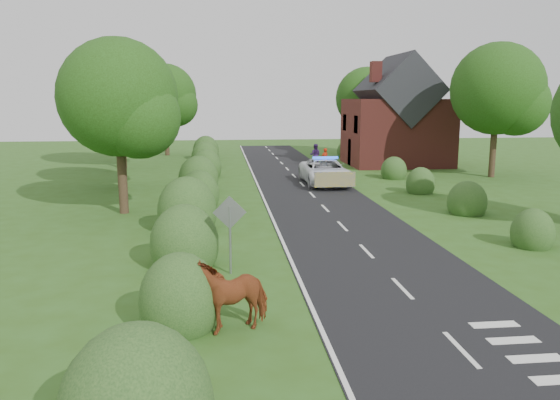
{
  "coord_description": "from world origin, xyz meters",
  "views": [
    {
      "loc": [
        -5.24,
        -14.83,
        5.52
      ],
      "look_at": [
        -2.79,
        7.7,
        1.3
      ],
      "focal_mm": 35.0,
      "sensor_mm": 36.0,
      "label": 1
    }
  ],
  "objects": [
    {
      "name": "tree_left_c",
      "position": [
        -12.7,
        29.83,
        6.53
      ],
      "size": [
        6.97,
        6.8,
        10.22
      ],
      "color": "#332316",
      "rests_on": "ground"
    },
    {
      "name": "house",
      "position": [
        9.49,
        30.0,
        3.79
      ],
      "size": [
        8.0,
        7.4,
        9.17
      ],
      "color": "maroon",
      "rests_on": "ground"
    },
    {
      "name": "road_markings",
      "position": [
        -1.6,
        12.93,
        0.03
      ],
      "size": [
        4.96,
        70.0,
        0.01
      ],
      "color": "white",
      "rests_on": "road"
    },
    {
      "name": "cow",
      "position": [
        -5.07,
        -2.12,
        0.73
      ],
      "size": [
        2.32,
        1.79,
        1.46
      ],
      "primitive_type": "imported",
      "rotation": [
        0.0,
        0.0,
        -1.18
      ],
      "color": "maroon",
      "rests_on": "ground"
    },
    {
      "name": "police_van",
      "position": [
        1.52,
        19.97,
        0.83
      ],
      "size": [
        2.81,
        6.06,
        1.81
      ],
      "rotation": [
        0.0,
        0.0,
        0.01
      ],
      "color": "white",
      "rests_on": "ground"
    },
    {
      "name": "tree_right_c",
      "position": [
        9.27,
        37.85,
        5.34
      ],
      "size": [
        6.15,
        6.0,
        8.58
      ],
      "color": "#332316",
      "rests_on": "ground"
    },
    {
      "name": "hedgerow_right",
      "position": [
        6.6,
        11.21,
        0.55
      ],
      "size": [
        2.1,
        45.78,
        2.1
      ],
      "color": "#1C3F19",
      "rests_on": "ground"
    },
    {
      "name": "ground",
      "position": [
        0.0,
        0.0,
        0.0
      ],
      "size": [
        120.0,
        120.0,
        0.0
      ],
      "primitive_type": "plane",
      "color": "#305518"
    },
    {
      "name": "road",
      "position": [
        0.0,
        15.0,
        0.01
      ],
      "size": [
        6.0,
        70.0,
        0.02
      ],
      "primitive_type": "cube",
      "color": "black",
      "rests_on": "ground"
    },
    {
      "name": "pedestrian_red",
      "position": [
        2.94,
        27.48,
        0.84
      ],
      "size": [
        0.73,
        0.64,
        1.69
      ],
      "primitive_type": "imported",
      "rotation": [
        0.0,
        0.0,
        3.63
      ],
      "color": "#A51E0B",
      "rests_on": "ground"
    },
    {
      "name": "tree_left_b",
      "position": [
        -11.25,
        19.86,
        5.04
      ],
      "size": [
        5.74,
        5.6,
        8.07
      ],
      "color": "#332316",
      "rests_on": "ground"
    },
    {
      "name": "hedgerow_left",
      "position": [
        -6.51,
        11.69,
        0.75
      ],
      "size": [
        2.75,
        50.41,
        3.0
      ],
      "color": "#1C3F19",
      "rests_on": "ground"
    },
    {
      "name": "tree_right_b",
      "position": [
        14.29,
        21.84,
        5.94
      ],
      "size": [
        6.56,
        6.4,
        9.4
      ],
      "color": "#332316",
      "rests_on": "ground"
    },
    {
      "name": "pedestrian_purple",
      "position": [
        2.55,
        29.74,
        0.92
      ],
      "size": [
        1.08,
        0.96,
        1.84
      ],
      "primitive_type": "imported",
      "rotation": [
        0.0,
        0.0,
        2.79
      ],
      "color": "#361C54",
      "rests_on": "ground"
    },
    {
      "name": "road_sign",
      "position": [
        -5.0,
        2.0,
        1.65
      ],
      "size": [
        1.06,
        0.08,
        2.53
      ],
      "color": "gray",
      "rests_on": "ground"
    },
    {
      "name": "tree_left_a",
      "position": [
        -9.75,
        11.86,
        5.34
      ],
      "size": [
        5.74,
        5.6,
        8.38
      ],
      "color": "#332316",
      "rests_on": "ground"
    },
    {
      "name": "tree_left_d",
      "position": [
        -10.23,
        39.85,
        5.64
      ],
      "size": [
        6.15,
        6.0,
        8.89
      ],
      "color": "#332316",
      "rests_on": "ground"
    }
  ]
}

